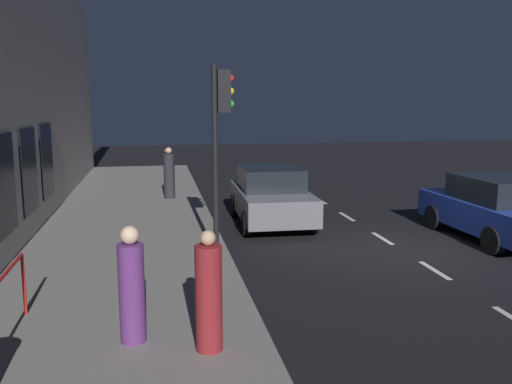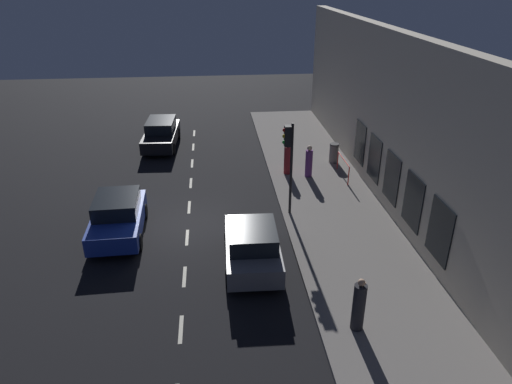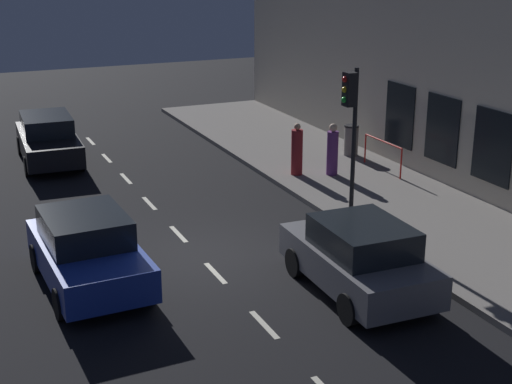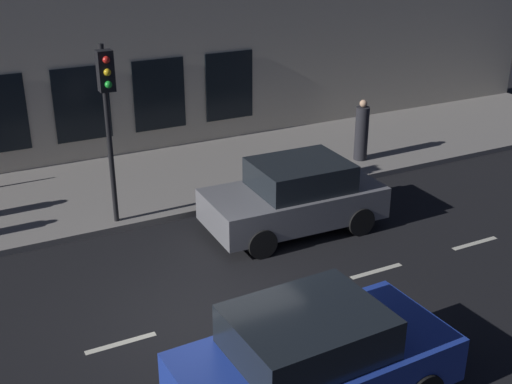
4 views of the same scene
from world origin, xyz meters
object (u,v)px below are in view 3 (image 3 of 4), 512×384
(trash_bin, at_px, (351,140))
(traffic_light, at_px, (351,112))
(pedestrian_0, at_px, (332,151))
(parked_car_0, at_px, (88,251))
(parked_car_1, at_px, (48,139))
(parked_car_2, at_px, (359,257))
(pedestrian_1, at_px, (297,151))

(trash_bin, bearing_deg, traffic_light, -121.94)
(traffic_light, relative_size, pedestrian_0, 2.44)
(pedestrian_0, bearing_deg, trash_bin, -110.25)
(parked_car_0, height_order, parked_car_1, same)
(parked_car_0, bearing_deg, parked_car_2, 150.34)
(traffic_light, distance_m, parked_car_0, 7.27)
(traffic_light, xyz_separation_m, pedestrian_0, (1.69, 3.75, -2.12))
(parked_car_1, relative_size, pedestrian_0, 2.83)
(parked_car_2, distance_m, pedestrian_1, 8.09)
(trash_bin, bearing_deg, pedestrian_0, -134.94)
(parked_car_1, distance_m, pedestrian_0, 9.56)
(parked_car_0, relative_size, parked_car_2, 1.04)
(parked_car_1, height_order, pedestrian_0, pedestrian_0)
(parked_car_2, height_order, trash_bin, parked_car_2)
(parked_car_2, bearing_deg, pedestrian_0, 65.81)
(trash_bin, bearing_deg, parked_car_0, -148.44)
(parked_car_0, distance_m, pedestrian_0, 9.71)
(pedestrian_1, height_order, trash_bin, pedestrian_1)
(pedestrian_0, height_order, trash_bin, pedestrian_0)
(pedestrian_0, distance_m, trash_bin, 2.45)
(parked_car_2, relative_size, pedestrian_1, 2.41)
(pedestrian_1, relative_size, trash_bin, 1.56)
(traffic_light, bearing_deg, parked_car_1, 122.81)
(trash_bin, bearing_deg, parked_car_1, 157.59)
(traffic_light, bearing_deg, parked_car_0, -173.03)
(traffic_light, height_order, trash_bin, traffic_light)
(parked_car_1, distance_m, pedestrian_1, 8.48)
(parked_car_0, bearing_deg, pedestrian_0, -153.74)
(parked_car_1, bearing_deg, traffic_light, 125.63)
(traffic_light, height_order, pedestrian_1, traffic_light)
(parked_car_1, xyz_separation_m, parked_car_2, (4.24, -12.87, -0.00))
(traffic_light, distance_m, pedestrian_0, 4.63)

